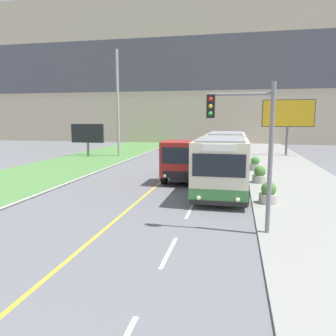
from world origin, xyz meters
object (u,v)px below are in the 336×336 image
at_px(utility_pole_far, 118,103).
at_px(traffic_light_mast, 250,138).
at_px(billboard_large, 288,115).
at_px(planter_round_second, 260,175).
at_px(planter_round_near, 268,194).
at_px(car_distant, 211,147).
at_px(billboard_small, 88,134).
at_px(dump_truck, 184,161).
at_px(planter_round_third, 255,164).
at_px(city_bus, 224,159).

height_order(utility_pole_far, traffic_light_mast, utility_pole_far).
distance_m(billboard_large, planter_round_second, 17.18).
bearing_deg(planter_round_near, car_distant, 100.71).
relative_size(traffic_light_mast, billboard_small, 1.44).
relative_size(dump_truck, billboard_small, 1.83).
xyz_separation_m(traffic_light_mast, planter_round_third, (1.03, 14.43, -2.83)).
height_order(car_distant, planter_round_near, car_distant).
distance_m(dump_truck, planter_round_third, 7.18).
height_order(traffic_light_mast, planter_round_third, traffic_light_mast).
bearing_deg(planter_round_third, billboard_small, 159.24).
bearing_deg(planter_round_third, billboard_large, 71.02).
relative_size(billboard_large, planter_round_third, 5.74).
xyz_separation_m(billboard_large, planter_round_near, (-3.77, -21.40, -3.91)).
height_order(dump_truck, traffic_light_mast, traffic_light_mast).
height_order(city_bus, utility_pole_far, utility_pole_far).
height_order(billboard_small, planter_round_second, billboard_small).
relative_size(city_bus, billboard_large, 2.06).
bearing_deg(car_distant, planter_round_third, -71.76).
xyz_separation_m(dump_truck, planter_round_second, (4.74, 0.23, -0.79)).
height_order(utility_pole_far, planter_round_near, utility_pole_far).
height_order(billboard_large, planter_round_second, billboard_large).
bearing_deg(planter_round_near, billboard_large, 80.02).
bearing_deg(utility_pole_far, billboard_large, 11.87).
distance_m(utility_pole_far, planter_round_second, 19.41).
height_order(billboard_small, planter_round_third, billboard_small).
relative_size(city_bus, car_distant, 2.89).
bearing_deg(traffic_light_mast, city_bus, 97.69).
bearing_deg(billboard_small, planter_round_near, -44.31).
bearing_deg(billboard_large, city_bus, -109.67).
bearing_deg(billboard_small, planter_round_second, -34.19).
bearing_deg(car_distant, traffic_light_mast, -83.13).
xyz_separation_m(planter_round_second, planter_round_third, (-0.01, 5.11, -0.00)).
relative_size(billboard_large, planter_round_second, 5.68).
xyz_separation_m(city_bus, traffic_light_mast, (1.17, -8.69, 1.81)).
bearing_deg(city_bus, planter_round_third, 69.02).
distance_m(traffic_light_mast, planter_round_second, 9.79).
xyz_separation_m(utility_pole_far, planter_round_near, (13.96, -17.68, -5.09)).
distance_m(city_bus, billboard_large, 18.19).
distance_m(car_distant, billboard_large, 9.25).
distance_m(planter_round_second, planter_round_third, 5.11).
bearing_deg(utility_pole_far, dump_truck, -54.41).
relative_size(city_bus, planter_round_second, 11.70).
height_order(traffic_light_mast, billboard_large, billboard_large).
relative_size(dump_truck, car_distant, 1.55).
bearing_deg(billboard_large, planter_round_second, -103.23).
bearing_deg(billboard_small, utility_pole_far, 17.96).
xyz_separation_m(city_bus, planter_round_third, (2.20, 5.74, -1.02)).
distance_m(utility_pole_far, billboard_small, 4.60).
height_order(billboard_small, planter_round_near, billboard_small).
relative_size(utility_pole_far, planter_round_third, 10.58).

